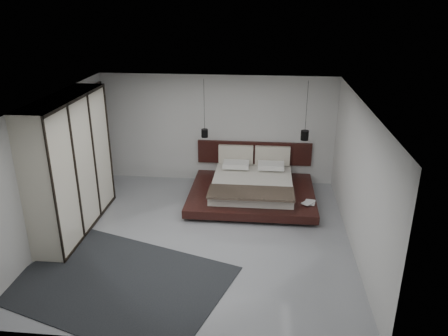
# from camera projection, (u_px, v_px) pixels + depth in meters

# --- Properties ---
(floor) EXTENTS (6.00, 6.00, 0.00)m
(floor) POSITION_uv_depth(u_px,v_px,m) (201.00, 236.00, 8.98)
(floor) COLOR gray
(floor) RESTS_ON ground
(ceiling) EXTENTS (6.00, 6.00, 0.00)m
(ceiling) POSITION_uv_depth(u_px,v_px,m) (198.00, 102.00, 7.95)
(ceiling) COLOR white
(ceiling) RESTS_ON wall_back
(wall_back) EXTENTS (6.00, 0.00, 6.00)m
(wall_back) POSITION_uv_depth(u_px,v_px,m) (217.00, 129.00, 11.24)
(wall_back) COLOR beige
(wall_back) RESTS_ON floor
(wall_front) EXTENTS (6.00, 0.00, 6.00)m
(wall_front) POSITION_uv_depth(u_px,v_px,m) (166.00, 260.00, 5.68)
(wall_front) COLOR beige
(wall_front) RESTS_ON floor
(wall_left) EXTENTS (0.00, 6.00, 6.00)m
(wall_left) POSITION_uv_depth(u_px,v_px,m) (52.00, 168.00, 8.74)
(wall_left) COLOR beige
(wall_left) RESTS_ON floor
(wall_right) EXTENTS (0.00, 6.00, 6.00)m
(wall_right) POSITION_uv_depth(u_px,v_px,m) (358.00, 179.00, 8.19)
(wall_right) COLOR beige
(wall_right) RESTS_ON floor
(lattice_screen) EXTENTS (0.05, 0.90, 2.60)m
(lattice_screen) POSITION_uv_depth(u_px,v_px,m) (99.00, 136.00, 11.04)
(lattice_screen) COLOR black
(lattice_screen) RESTS_ON floor
(bed) EXTENTS (2.94, 2.46, 1.10)m
(bed) POSITION_uv_depth(u_px,v_px,m) (252.00, 187.00, 10.54)
(bed) COLOR black
(bed) RESTS_ON floor
(book_lower) EXTENTS (0.28, 0.34, 0.03)m
(book_lower) POSITION_uv_depth(u_px,v_px,m) (305.00, 202.00, 9.80)
(book_lower) COLOR #99724C
(book_lower) RESTS_ON bed
(book_upper) EXTENTS (0.31, 0.32, 0.02)m
(book_upper) POSITION_uv_depth(u_px,v_px,m) (304.00, 202.00, 9.77)
(book_upper) COLOR #99724C
(book_upper) RESTS_ON book_lower
(pendant_left) EXTENTS (0.16, 0.16, 1.42)m
(pendant_left) POSITION_uv_depth(u_px,v_px,m) (205.00, 133.00, 10.66)
(pendant_left) COLOR black
(pendant_left) RESTS_ON ceiling
(pendant_right) EXTENTS (0.19, 0.19, 1.42)m
(pendant_right) POSITION_uv_depth(u_px,v_px,m) (305.00, 135.00, 10.43)
(pendant_right) COLOR black
(pendant_right) RESTS_ON ceiling
(wardrobe) EXTENTS (0.67, 2.85, 2.80)m
(wardrobe) POSITION_uv_depth(u_px,v_px,m) (70.00, 165.00, 8.87)
(wardrobe) COLOR beige
(wardrobe) RESTS_ON floor
(rug) EXTENTS (4.22, 3.57, 0.02)m
(rug) POSITION_uv_depth(u_px,v_px,m) (118.00, 282.00, 7.51)
(rug) COLOR black
(rug) RESTS_ON floor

